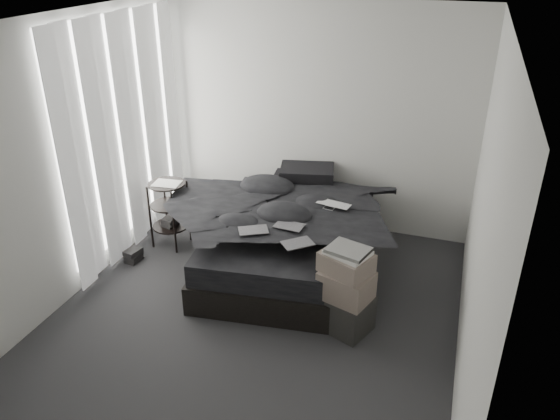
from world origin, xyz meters
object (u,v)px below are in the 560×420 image
(bed, at_px, (292,253))
(box_lower, at_px, (344,312))
(side_stand, at_px, (170,214))
(laptop, at_px, (332,200))

(bed, bearing_deg, box_lower, -55.14)
(box_lower, bearing_deg, bed, 131.94)
(bed, xyz_separation_m, side_stand, (-1.43, -0.01, 0.23))
(laptop, distance_m, side_stand, 1.87)
(bed, height_order, box_lower, box_lower)
(laptop, height_order, side_stand, laptop)
(bed, height_order, side_stand, side_stand)
(side_stand, xyz_separation_m, box_lower, (2.19, -0.84, -0.21))
(laptop, height_order, box_lower, laptop)
(laptop, bearing_deg, bed, -154.50)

